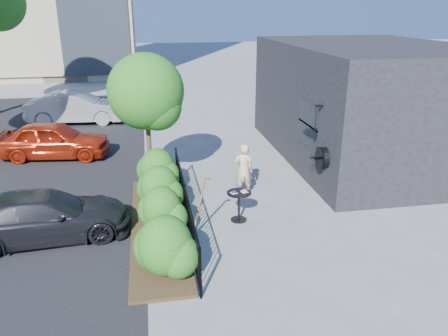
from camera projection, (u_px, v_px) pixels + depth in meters
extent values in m
plane|color=gray|center=(244.00, 220.00, 11.26)|extent=(120.00, 120.00, 0.00)
cube|color=black|center=(367.00, 101.00, 15.63)|extent=(6.00, 9.00, 4.00)
cube|color=black|center=(308.00, 125.00, 13.27)|extent=(0.04, 1.60, 1.40)
cube|color=black|center=(308.00, 125.00, 13.27)|extent=(0.05, 1.70, 0.06)
cylinder|color=black|center=(323.00, 158.00, 12.06)|extent=(0.18, 0.60, 0.60)
cylinder|color=black|center=(320.00, 158.00, 12.04)|extent=(0.03, 0.64, 0.64)
cube|color=black|center=(319.00, 106.00, 12.05)|extent=(0.25, 0.06, 0.06)
cylinder|color=black|center=(315.00, 125.00, 12.23)|extent=(0.02, 0.02, 1.05)
cylinder|color=black|center=(200.00, 273.00, 8.06)|extent=(0.05, 0.05, 1.10)
cylinder|color=black|center=(185.00, 205.00, 10.83)|extent=(0.05, 0.05, 1.10)
cylinder|color=black|center=(176.00, 165.00, 13.60)|extent=(0.05, 0.05, 1.10)
cube|color=black|center=(185.00, 186.00, 10.65)|extent=(0.03, 6.00, 0.03)
cube|color=black|center=(186.00, 221.00, 10.98)|extent=(0.03, 6.00, 0.03)
cylinder|color=black|center=(200.00, 270.00, 8.15)|extent=(0.02, 0.02, 1.04)
cylinder|color=black|center=(199.00, 264.00, 8.33)|extent=(0.02, 0.02, 1.04)
cylinder|color=black|center=(197.00, 259.00, 8.52)|extent=(0.02, 0.02, 1.04)
cylinder|color=black|center=(196.00, 254.00, 8.70)|extent=(0.02, 0.02, 1.04)
cylinder|color=black|center=(195.00, 248.00, 8.89)|extent=(0.02, 0.02, 1.04)
cylinder|color=black|center=(194.00, 243.00, 9.07)|extent=(0.02, 0.02, 1.04)
cylinder|color=black|center=(193.00, 239.00, 9.26)|extent=(0.02, 0.02, 1.04)
cylinder|color=black|center=(192.00, 234.00, 9.44)|extent=(0.02, 0.02, 1.04)
cylinder|color=black|center=(191.00, 230.00, 9.63)|extent=(0.02, 0.02, 1.04)
cylinder|color=black|center=(190.00, 226.00, 9.81)|extent=(0.02, 0.02, 1.04)
cylinder|color=black|center=(189.00, 222.00, 10.00)|extent=(0.02, 0.02, 1.04)
cylinder|color=black|center=(188.00, 218.00, 10.18)|extent=(0.02, 0.02, 1.04)
cylinder|color=black|center=(187.00, 214.00, 10.37)|extent=(0.02, 0.02, 1.04)
cylinder|color=black|center=(187.00, 210.00, 10.55)|extent=(0.02, 0.02, 1.04)
cylinder|color=black|center=(186.00, 207.00, 10.74)|extent=(0.02, 0.02, 1.04)
cylinder|color=black|center=(185.00, 203.00, 10.92)|extent=(0.02, 0.02, 1.04)
cylinder|color=black|center=(184.00, 200.00, 11.10)|extent=(0.02, 0.02, 1.04)
cylinder|color=black|center=(184.00, 197.00, 11.29)|extent=(0.02, 0.02, 1.04)
cylinder|color=black|center=(183.00, 194.00, 11.47)|extent=(0.02, 0.02, 1.04)
cylinder|color=black|center=(182.00, 191.00, 11.66)|extent=(0.02, 0.02, 1.04)
cylinder|color=black|center=(182.00, 188.00, 11.84)|extent=(0.02, 0.02, 1.04)
cylinder|color=black|center=(181.00, 185.00, 12.03)|extent=(0.02, 0.02, 1.04)
cylinder|color=black|center=(180.00, 183.00, 12.21)|extent=(0.02, 0.02, 1.04)
cylinder|color=black|center=(180.00, 180.00, 12.40)|extent=(0.02, 0.02, 1.04)
cylinder|color=black|center=(179.00, 177.00, 12.58)|extent=(0.02, 0.02, 1.04)
cylinder|color=black|center=(179.00, 175.00, 12.77)|extent=(0.02, 0.02, 1.04)
cylinder|color=black|center=(178.00, 173.00, 12.95)|extent=(0.02, 0.02, 1.04)
cylinder|color=black|center=(178.00, 170.00, 13.14)|extent=(0.02, 0.02, 1.04)
cylinder|color=black|center=(177.00, 168.00, 13.32)|extent=(0.02, 0.02, 1.04)
cylinder|color=black|center=(177.00, 166.00, 13.51)|extent=(0.02, 0.02, 1.04)
cube|color=#382616|center=(158.00, 226.00, 10.89)|extent=(1.30, 6.00, 0.08)
ellipsoid|color=#135413|center=(165.00, 247.00, 8.65)|extent=(1.10, 1.10, 1.24)
ellipsoid|color=#135413|center=(162.00, 212.00, 10.12)|extent=(1.10, 1.10, 1.24)
ellipsoid|color=#135413|center=(159.00, 187.00, 11.51)|extent=(1.10, 1.10, 1.24)
ellipsoid|color=#135413|center=(158.00, 169.00, 12.80)|extent=(1.10, 1.10, 1.24)
cylinder|color=#3F2B19|center=(149.00, 148.00, 13.06)|extent=(0.14, 0.14, 2.40)
sphere|color=#135413|center=(146.00, 94.00, 12.49)|extent=(2.20, 2.20, 2.20)
sphere|color=#135413|center=(157.00, 106.00, 12.47)|extent=(1.43, 1.43, 1.43)
cylinder|color=black|center=(239.00, 193.00, 11.00)|extent=(0.62, 0.62, 0.03)
cylinder|color=black|center=(239.00, 207.00, 11.13)|extent=(0.06, 0.06, 0.75)
cylinder|color=black|center=(239.00, 220.00, 11.26)|extent=(0.41, 0.41, 0.03)
cube|color=white|center=(234.00, 193.00, 10.95)|extent=(0.19, 0.19, 0.01)
cube|color=white|center=(244.00, 192.00, 11.02)|extent=(0.19, 0.19, 0.01)
torus|color=#540E2A|center=(234.00, 192.00, 10.94)|extent=(0.14, 0.14, 0.05)
torus|color=tan|center=(244.00, 191.00, 11.01)|extent=(0.14, 0.14, 0.05)
imported|color=#D5B189|center=(244.00, 169.00, 12.61)|extent=(0.57, 0.38, 1.53)
cylinder|color=brown|center=(199.00, 205.00, 10.22)|extent=(0.35, 0.05, 1.34)
cube|color=gray|center=(192.00, 232.00, 10.43)|extent=(0.09, 0.20, 0.28)
cylinder|color=brown|center=(208.00, 179.00, 10.03)|extent=(0.11, 0.11, 0.06)
imported|color=#A4230D|center=(54.00, 140.00, 15.73)|extent=(4.06, 2.02, 1.33)
imported|color=#A4A3A8|center=(76.00, 108.00, 20.45)|extent=(4.58, 1.91, 1.47)
imported|color=black|center=(44.00, 216.00, 10.21)|extent=(4.13, 2.06, 1.15)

